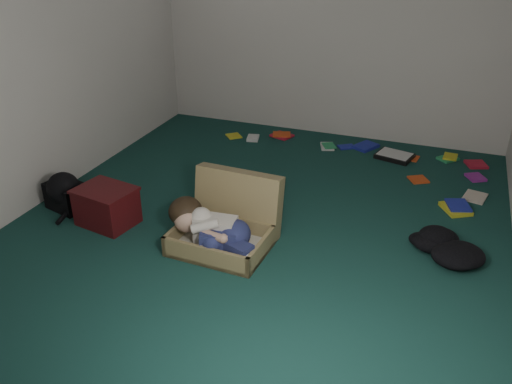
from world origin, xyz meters
The scene contains 11 objects.
floor centered at (0.00, 0.00, 0.00)m, with size 4.50×4.50×0.00m, color #153D37.
wall_back centered at (0.00, 2.25, 1.30)m, with size 4.50×4.50×0.00m, color silver.
wall_front centered at (0.00, -2.25, 1.30)m, with size 4.50×4.50×0.00m, color silver.
wall_left centered at (-2.00, 0.00, 1.30)m, with size 4.50×4.50×0.00m, color silver.
suitcase centered at (-0.15, -0.39, 0.16)m, with size 0.76×0.75×0.54m.
person centered at (-0.21, -0.57, 0.20)m, with size 0.79×0.41×0.33m.
maroon_bin centered at (-1.21, -0.49, 0.16)m, with size 0.53×0.45×0.32m.
backpack centered at (-1.70, -0.39, 0.13)m, with size 0.44×0.35×0.26m, color black, non-canonical shape.
clothing_pile centered at (1.46, 0.02, 0.08)m, with size 0.47×0.39×0.15m, color black, non-canonical shape.
paper_tray centered at (0.87, 1.77, 0.03)m, with size 0.43×0.36×0.05m.
book_scatter centered at (0.69, 1.65, 0.01)m, with size 2.93×1.43×0.02m.
Camera 1 is at (1.36, -3.77, 2.33)m, focal length 38.00 mm.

